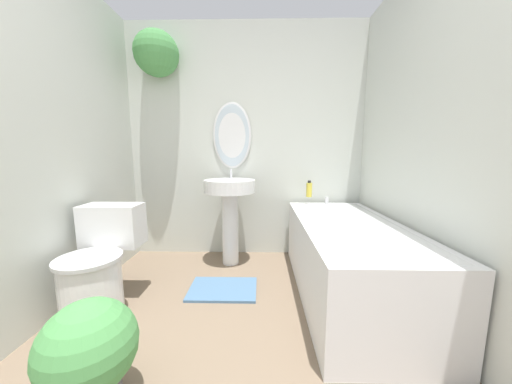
# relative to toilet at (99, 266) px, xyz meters

# --- Properties ---
(wall_back) EXTENTS (2.55, 0.42, 2.40)m
(wall_back) POSITION_rel_toilet_xyz_m (0.79, 1.10, 1.02)
(wall_back) COLOR silver
(wall_back) RESTS_ON ground_plane
(wall_left) EXTENTS (0.06, 2.48, 2.40)m
(wall_left) POSITION_rel_toilet_xyz_m (-0.30, -0.08, 0.87)
(wall_left) COLOR silver
(wall_left) RESTS_ON ground_plane
(wall_right) EXTENTS (0.06, 2.48, 2.40)m
(wall_right) POSITION_rel_toilet_xyz_m (2.19, -0.08, 0.87)
(wall_right) COLOR silver
(wall_right) RESTS_ON ground_plane
(toilet) EXTENTS (0.41, 0.60, 0.72)m
(toilet) POSITION_rel_toilet_xyz_m (0.00, 0.00, 0.00)
(toilet) COLOR white
(toilet) RESTS_ON ground_plane
(pedestal_sink) EXTENTS (0.49, 0.49, 0.94)m
(pedestal_sink) POSITION_rel_toilet_xyz_m (0.80, 0.81, 0.29)
(pedestal_sink) COLOR white
(pedestal_sink) RESTS_ON ground_plane
(bathtub) EXTENTS (0.73, 1.60, 0.65)m
(bathtub) POSITION_rel_toilet_xyz_m (1.77, 0.25, -0.03)
(bathtub) COLOR silver
(bathtub) RESTS_ON ground_plane
(shampoo_bottle) EXTENTS (0.06, 0.06, 0.17)m
(shampoo_bottle) POSITION_rel_toilet_xyz_m (1.59, 0.95, 0.40)
(shampoo_bottle) COLOR gold
(shampoo_bottle) RESTS_ON bathtub
(potted_plant) EXTENTS (0.38, 0.38, 0.49)m
(potted_plant) POSITION_rel_toilet_xyz_m (0.40, -0.70, -0.05)
(potted_plant) COLOR #47474C
(potted_plant) RESTS_ON ground_plane
(bath_mat) EXTENTS (0.53, 0.37, 0.02)m
(bath_mat) POSITION_rel_toilet_xyz_m (0.80, 0.28, -0.32)
(bath_mat) COLOR #4C7093
(bath_mat) RESTS_ON ground_plane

